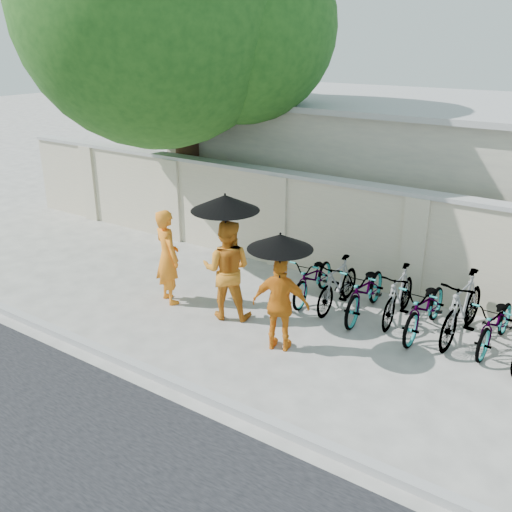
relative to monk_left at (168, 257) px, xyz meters
The scene contains 17 objects.
ground 1.98m from the monk_left, 12.50° to the right, with size 80.00×80.00×0.00m, color beige.
kerb 2.83m from the monk_left, 50.39° to the right, with size 40.00×0.16×0.12m, color #A1A1A1.
compound_wall 3.92m from the monk_left, 45.99° to the left, with size 20.00×0.30×2.00m, color beige.
building_behind 7.63m from the monk_left, 60.64° to the left, with size 14.00×6.00×3.20m, color beige.
shade_tree 5.30m from the monk_left, 126.80° to the left, with size 6.70×6.20×8.20m.
monk_left is the anchor object (origin of this frame).
monk_center 1.30m from the monk_left, ahead, with size 0.88×0.69×1.81m, color orange.
parasol_center 1.83m from the monk_left, ahead, with size 1.16×1.16×1.25m.
monk_right 2.70m from the monk_left, ahead, with size 0.92×0.38×1.57m, color orange.
parasol_right 2.89m from the monk_left, ahead, with size 1.01×1.01×1.09m.
bike_0 2.77m from the monk_left, 36.36° to the left, with size 0.58×1.66×0.87m, color gray.
bike_1 3.18m from the monk_left, 29.25° to the left, with size 0.45×1.59×0.95m, color gray.
bike_2 3.67m from the monk_left, 25.04° to the left, with size 0.64×1.83×0.96m, color gray.
bike_3 4.24m from the monk_left, 23.81° to the left, with size 0.46×1.62×0.98m, color gray.
bike_4 4.68m from the monk_left, 18.80° to the left, with size 0.63×1.80×0.95m, color gray.
bike_5 5.24m from the monk_left, 18.52° to the left, with size 0.53×1.89×1.13m, color gray.
bike_6 5.77m from the monk_left, 16.76° to the left, with size 0.58×1.68×0.88m, color gray.
Camera 1 is at (5.18, -6.81, 4.73)m, focal length 40.00 mm.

